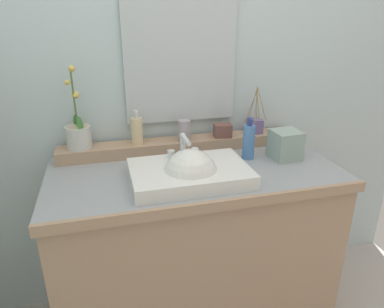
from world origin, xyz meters
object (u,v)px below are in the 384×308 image
at_px(potted_plant, 78,134).
at_px(trinket_box, 222,130).
at_px(soap_dispenser, 137,130).
at_px(sink_basin, 190,175).
at_px(tumbler_cup, 184,131).
at_px(lotion_bottle, 249,141).
at_px(tissue_box, 285,145).
at_px(reed_diffuser, 255,126).

bearing_deg(potted_plant, trinket_box, -1.44).
bearing_deg(potted_plant, soap_dispenser, -1.66).
xyz_separation_m(sink_basin, trinket_box, (0.26, 0.34, 0.07)).
xyz_separation_m(tumbler_cup, lotion_bottle, (0.28, -0.16, -0.03)).
xyz_separation_m(potted_plant, tissue_box, (0.96, -0.23, -0.06)).
bearing_deg(lotion_bottle, tumbler_cup, 149.84).
relative_size(sink_basin, potted_plant, 1.28).
xyz_separation_m(sink_basin, lotion_bottle, (0.33, 0.17, 0.06)).
xyz_separation_m(reed_diffuser, trinket_box, (-0.19, -0.02, -0.01)).
relative_size(sink_basin, lotion_bottle, 2.41).
xyz_separation_m(sink_basin, reed_diffuser, (0.45, 0.36, 0.07)).
xyz_separation_m(soap_dispenser, trinket_box, (0.44, -0.01, -0.04)).
bearing_deg(lotion_bottle, tissue_box, -14.37).
bearing_deg(tumbler_cup, tissue_box, -24.54).
xyz_separation_m(trinket_box, lotion_bottle, (0.07, -0.17, -0.01)).
xyz_separation_m(tumbler_cup, tissue_box, (0.45, -0.21, -0.04)).
relative_size(tumbler_cup, reed_diffuser, 0.43).
bearing_deg(soap_dispenser, potted_plant, 178.34).
relative_size(potted_plant, tumbler_cup, 3.66).
xyz_separation_m(sink_basin, tissue_box, (0.51, 0.12, 0.04)).
xyz_separation_m(soap_dispenser, lotion_bottle, (0.51, -0.18, -0.04)).
distance_m(tumbler_cup, trinket_box, 0.21).
bearing_deg(lotion_bottle, soap_dispenser, 160.37).
xyz_separation_m(potted_plant, reed_diffuser, (0.90, -0.00, -0.03)).
relative_size(soap_dispenser, reed_diffuser, 0.67).
relative_size(potted_plant, reed_diffuser, 1.56).
distance_m(potted_plant, tumbler_cup, 0.51).
bearing_deg(sink_basin, trinket_box, 52.50).
bearing_deg(sink_basin, lotion_bottle, 26.81).
relative_size(tumbler_cup, trinket_box, 1.20).
xyz_separation_m(sink_basin, tumbler_cup, (0.06, 0.33, 0.09)).
height_order(potted_plant, tumbler_cup, potted_plant).
relative_size(trinket_box, lotion_bottle, 0.43).
height_order(potted_plant, tissue_box, potted_plant).
distance_m(reed_diffuser, trinket_box, 0.19).
distance_m(sink_basin, trinket_box, 0.44).
bearing_deg(tumbler_cup, trinket_box, 2.99).
xyz_separation_m(soap_dispenser, tumbler_cup, (0.23, -0.02, -0.02)).
distance_m(sink_basin, lotion_bottle, 0.38).
distance_m(potted_plant, lotion_bottle, 0.81).
distance_m(sink_basin, tumbler_cup, 0.35).
xyz_separation_m(soap_dispenser, reed_diffuser, (0.63, 0.01, -0.03)).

